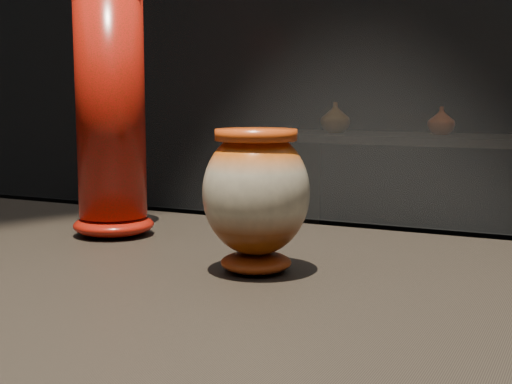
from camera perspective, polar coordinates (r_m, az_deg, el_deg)
main_vase at (r=0.92m, az=-0.00°, el=-0.21°), size 0.17×0.17×0.19m
tall_vase at (r=1.19m, az=-11.55°, el=6.30°), size 0.14×0.14×0.42m
back_shelf at (r=4.40m, az=13.88°, el=1.02°), size 2.00×0.60×0.90m
back_vase_left at (r=4.49m, az=6.36°, el=5.93°), size 0.25×0.25×0.19m
back_vase_mid at (r=4.41m, az=14.61°, el=5.54°), size 0.22×0.22×0.17m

